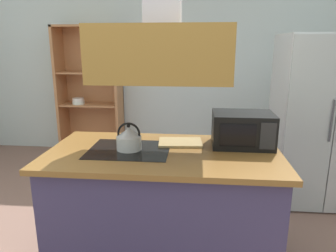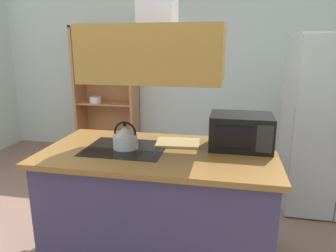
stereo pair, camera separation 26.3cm
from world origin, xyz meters
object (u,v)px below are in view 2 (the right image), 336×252
dish_cabinet (108,97)px  kettle (125,137)px  refrigerator (333,124)px  cutting_board (178,143)px  microwave (241,131)px

dish_cabinet → kettle: (1.14, -2.45, 0.12)m
refrigerator → dish_cabinet: 3.19m
cutting_board → microwave: 0.50m
dish_cabinet → cutting_board: size_ratio=5.70×
refrigerator → microwave: refrigerator is taller
kettle → cutting_board: bearing=27.1°
microwave → kettle: bearing=-167.7°
kettle → cutting_board: 0.43m
dish_cabinet → microwave: (1.99, -2.26, 0.17)m
dish_cabinet → refrigerator: bearing=-23.6°
dish_cabinet → cutting_board: dish_cabinet is taller
refrigerator → microwave: bearing=-133.8°
dish_cabinet → microwave: 3.01m
refrigerator → kettle: bearing=-146.9°
refrigerator → cutting_board: bearing=-145.5°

